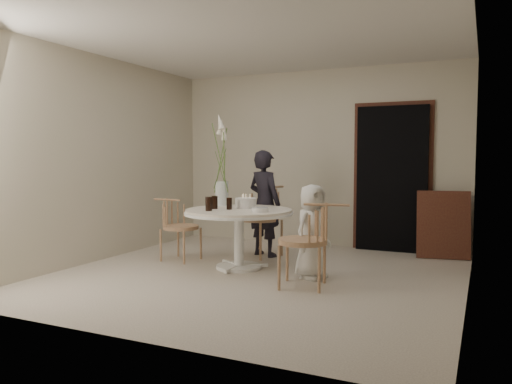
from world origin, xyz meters
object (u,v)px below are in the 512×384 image
at_px(table, 239,219).
at_px(girl, 265,203).
at_px(chair_left, 174,220).
at_px(boy, 312,231).
at_px(flower_vase, 222,173).
at_px(chair_far, 266,210).
at_px(birthday_cake, 246,203).
at_px(chair_right, 315,233).

distance_m(table, girl, 0.86).
xyz_separation_m(chair_left, boy, (2.00, -0.21, 0.00)).
bearing_deg(flower_vase, boy, -17.52).
xyz_separation_m(chair_far, flower_vase, (-0.37, -0.59, 0.53)).
relative_size(chair_far, birthday_cake, 3.64).
bearing_deg(table, girl, 92.08).
distance_m(chair_left, flower_vase, 0.90).
height_order(table, chair_far, chair_far).
height_order(chair_far, chair_left, chair_far).
distance_m(girl, flower_vase, 0.77).
height_order(chair_far, chair_right, chair_far).
height_order(chair_right, chair_left, chair_right).
bearing_deg(chair_far, girl, -59.14).
distance_m(chair_right, birthday_cake, 1.30).
bearing_deg(girl, chair_right, 150.13).
bearing_deg(birthday_cake, table, -95.10).
height_order(chair_far, girl, girl).
xyz_separation_m(chair_far, chair_right, (1.18, -1.42, -0.04)).
relative_size(table, birthday_cake, 5.03).
relative_size(chair_right, girl, 0.61).
relative_size(chair_far, boy, 0.91).
bearing_deg(boy, flower_vase, 91.86).
xyz_separation_m(table, boy, (0.97, -0.10, -0.08)).
distance_m(chair_right, boy, 0.41).
bearing_deg(flower_vase, birthday_cake, -22.06).
bearing_deg(table, birthday_cake, 84.90).
bearing_deg(chair_far, boy, -27.78).
bearing_deg(chair_right, chair_far, -149.85).
relative_size(table, chair_far, 1.38).
height_order(table, chair_left, chair_left).
bearing_deg(table, flower_vase, 140.93).
relative_size(chair_left, birthday_cake, 3.09).
height_order(chair_far, birthday_cake, chair_far).
height_order(chair_left, flower_vase, flower_vase).
relative_size(boy, flower_vase, 0.88).
relative_size(table, boy, 1.25).
bearing_deg(girl, flower_vase, 71.46).
bearing_deg(girl, chair_far, -57.51).
relative_size(chair_far, girl, 0.66).
distance_m(chair_right, girl, 1.77).
bearing_deg(chair_right, table, -122.64).
xyz_separation_m(girl, birthday_cake, (0.05, -0.69, 0.06)).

